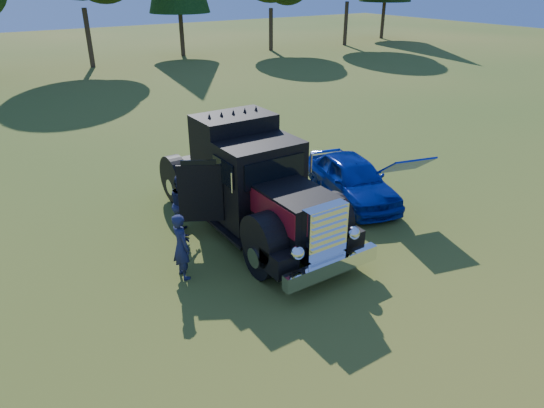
{
  "coord_description": "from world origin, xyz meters",
  "views": [
    {
      "loc": [
        -5.35,
        -8.46,
        6.33
      ],
      "look_at": [
        0.74,
        0.75,
        1.08
      ],
      "focal_mm": 32.0,
      "sensor_mm": 36.0,
      "label": 1
    }
  ],
  "objects": [
    {
      "name": "ground",
      "position": [
        0.0,
        0.0,
        0.0
      ],
      "size": [
        120.0,
        120.0,
        0.0
      ],
      "primitive_type": "plane",
      "color": "#2C5318",
      "rests_on": "ground"
    },
    {
      "name": "diamond_t_truck",
      "position": [
        0.67,
        1.61,
        1.28
      ],
      "size": [
        3.25,
        7.16,
        3.0
      ],
      "color": "black",
      "rests_on": "ground"
    },
    {
      "name": "hotrod_coupe",
      "position": [
        4.23,
        1.56,
        0.69
      ],
      "size": [
        2.58,
        4.41,
        1.89
      ],
      "color": "#1207A0",
      "rests_on": "ground"
    },
    {
      "name": "spectator_far",
      "position": [
        -0.92,
        2.5,
        0.82
      ],
      "size": [
        0.87,
        0.97,
        1.65
      ],
      "primitive_type": "imported",
      "rotation": [
        0.0,
        0.0,
        1.2
      ],
      "color": "#1B2040",
      "rests_on": "ground"
    },
    {
      "name": "spectator_near",
      "position": [
        -1.85,
        0.51,
        0.8
      ],
      "size": [
        0.39,
        0.59,
        1.6
      ],
      "primitive_type": "imported",
      "rotation": [
        0.0,
        0.0,
        1.59
      ],
      "color": "navy",
      "rests_on": "ground"
    }
  ]
}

